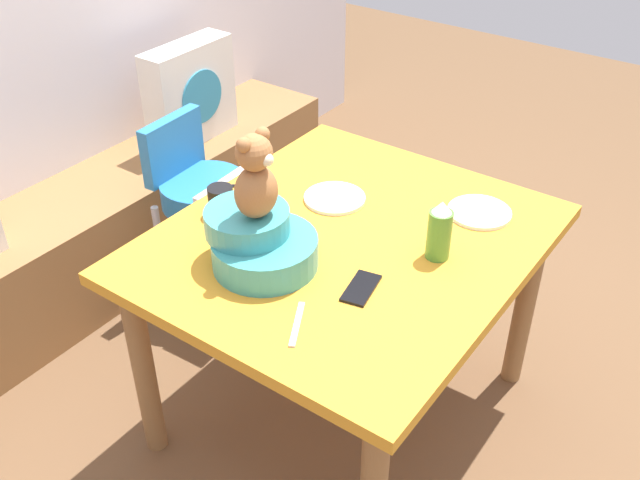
# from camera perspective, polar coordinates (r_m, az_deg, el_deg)

# --- Properties ---
(ground_plane) EXTENTS (8.00, 8.00, 0.00)m
(ground_plane) POSITION_cam_1_polar(r_m,az_deg,el_deg) (2.68, 1.78, -12.96)
(ground_plane) COLOR brown
(window_bench) EXTENTS (2.60, 0.44, 0.46)m
(window_bench) POSITION_cam_1_polar(r_m,az_deg,el_deg) (3.23, -17.03, 0.12)
(window_bench) COLOR olive
(window_bench) RESTS_ON ground_plane
(pillow_floral_right) EXTENTS (0.44, 0.15, 0.44)m
(pillow_floral_right) POSITION_cam_1_polar(r_m,az_deg,el_deg) (3.34, -10.09, 11.23)
(pillow_floral_right) COLOR white
(pillow_floral_right) RESTS_ON window_bench
(dining_table) EXTENTS (1.17, 1.03, 0.74)m
(dining_table) POSITION_cam_1_polar(r_m,az_deg,el_deg) (2.25, 2.07, -1.93)
(dining_table) COLOR orange
(dining_table) RESTS_ON ground_plane
(highchair) EXTENTS (0.34, 0.46, 0.79)m
(highchair) POSITION_cam_1_polar(r_m,az_deg,el_deg) (2.90, -9.25, 3.98)
(highchair) COLOR #2672B2
(highchair) RESTS_ON ground_plane
(infant_seat_teal) EXTENTS (0.30, 0.33, 0.16)m
(infant_seat_teal) POSITION_cam_1_polar(r_m,az_deg,el_deg) (2.05, -4.77, -0.14)
(infant_seat_teal) COLOR teal
(infant_seat_teal) RESTS_ON dining_table
(teddy_bear) EXTENTS (0.13, 0.12, 0.25)m
(teddy_bear) POSITION_cam_1_polar(r_m,az_deg,el_deg) (1.94, -5.05, 4.86)
(teddy_bear) COLOR #9F663A
(teddy_bear) RESTS_ON infant_seat_teal
(ketchup_bottle) EXTENTS (0.07, 0.07, 0.18)m
(ketchup_bottle) POSITION_cam_1_polar(r_m,az_deg,el_deg) (2.09, 9.31, 0.68)
(ketchup_bottle) COLOR #4C8C33
(ketchup_bottle) RESTS_ON dining_table
(coffee_mug) EXTENTS (0.12, 0.08, 0.09)m
(coffee_mug) POSITION_cam_1_polar(r_m,az_deg,el_deg) (2.30, -7.69, 3.08)
(coffee_mug) COLOR black
(coffee_mug) RESTS_ON dining_table
(dinner_plate_near) EXTENTS (0.20, 0.20, 0.01)m
(dinner_plate_near) POSITION_cam_1_polar(r_m,az_deg,el_deg) (2.37, 1.15, 3.29)
(dinner_plate_near) COLOR white
(dinner_plate_near) RESTS_ON dining_table
(dinner_plate_far) EXTENTS (0.20, 0.20, 0.01)m
(dinner_plate_far) POSITION_cam_1_polar(r_m,az_deg,el_deg) (2.35, 12.33, 2.14)
(dinner_plate_far) COLOR white
(dinner_plate_far) RESTS_ON dining_table
(cell_phone) EXTENTS (0.16, 0.10, 0.01)m
(cell_phone) POSITION_cam_1_polar(r_m,az_deg,el_deg) (1.99, 3.23, -3.77)
(cell_phone) COLOR black
(cell_phone) RESTS_ON dining_table
(table_fork) EXTENTS (0.16, 0.09, 0.01)m
(table_fork) POSITION_cam_1_polar(r_m,az_deg,el_deg) (1.88, -1.81, -6.56)
(table_fork) COLOR silver
(table_fork) RESTS_ON dining_table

